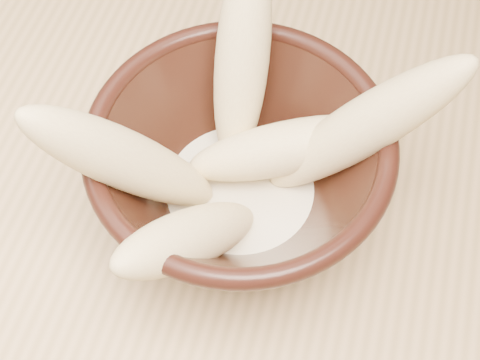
% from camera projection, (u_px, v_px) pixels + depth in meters
% --- Properties ---
extents(table, '(1.20, 0.80, 0.75)m').
position_uv_depth(table, '(418.00, 218.00, 0.65)').
color(table, tan).
rests_on(table, ground).
extents(bowl, '(0.22, 0.22, 0.12)m').
position_uv_depth(bowl, '(240.00, 173.00, 0.50)').
color(bowl, black).
rests_on(bowl, table).
extents(milk_puddle, '(0.12, 0.12, 0.02)m').
position_uv_depth(milk_puddle, '(240.00, 192.00, 0.53)').
color(milk_puddle, beige).
rests_on(milk_puddle, bowl).
extents(banana_upright, '(0.05, 0.13, 0.17)m').
position_uv_depth(banana_upright, '(242.00, 59.00, 0.50)').
color(banana_upright, '#D4B77D').
rests_on(banana_upright, bowl).
extents(banana_left, '(0.14, 0.10, 0.17)m').
position_uv_depth(banana_left, '(127.00, 161.00, 0.45)').
color(banana_left, '#D4B77D').
rests_on(banana_left, bowl).
extents(banana_right, '(0.16, 0.08, 0.17)m').
position_uv_depth(banana_right, '(362.00, 128.00, 0.47)').
color(banana_right, '#D4B77D').
rests_on(banana_right, bowl).
extents(banana_across, '(0.16, 0.10, 0.07)m').
position_uv_depth(banana_across, '(284.00, 148.00, 0.50)').
color(banana_across, '#D4B77D').
rests_on(banana_across, bowl).
extents(banana_front, '(0.11, 0.14, 0.12)m').
position_uv_depth(banana_front, '(189.00, 238.00, 0.45)').
color(banana_front, '#D4B77D').
rests_on(banana_front, bowl).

